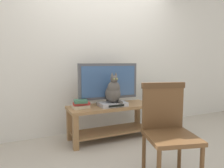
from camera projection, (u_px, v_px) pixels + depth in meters
name	position (u px, v px, depth m)	size (l,w,h in m)	color
ground_plane	(131.00, 152.00, 2.62)	(12.00, 12.00, 0.00)	#ADA393
back_wall	(101.00, 48.00, 3.44)	(7.00, 0.12, 2.80)	silver
tv_stand	(111.00, 116.00, 3.07)	(1.28, 0.48, 0.52)	olive
tv	(109.00, 83.00, 3.08)	(0.95, 0.20, 0.63)	#4C4C51
media_box	(113.00, 104.00, 2.99)	(0.40, 0.25, 0.06)	#ADADB2
cat	(113.00, 91.00, 2.95)	(0.23, 0.30, 0.45)	#514C47
wooden_chair	(167.00, 124.00, 2.02)	(0.57, 0.57, 0.96)	brown
book_stack	(81.00, 104.00, 2.85)	(0.25, 0.20, 0.12)	beige
potted_plant	(164.00, 104.00, 3.33)	(0.42, 0.42, 0.75)	#47474C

